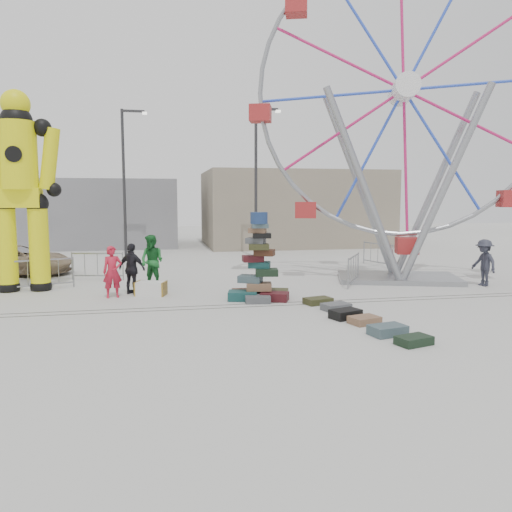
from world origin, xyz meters
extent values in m
plane|color=#9E9E99|center=(0.00, 0.00, 0.00)|extent=(90.00, 90.00, 0.00)
cube|color=#47443F|center=(0.00, 0.60, 0.00)|extent=(40.00, 0.04, 0.01)
cube|color=#47443F|center=(0.00, 1.00, 0.00)|extent=(40.00, 0.04, 0.01)
cube|color=gray|center=(7.00, 20.00, 2.50)|extent=(12.00, 8.00, 5.00)
cube|color=gray|center=(-6.00, 22.00, 2.20)|extent=(10.00, 8.00, 4.40)
cylinder|color=#2D2D30|center=(3.00, 13.00, 4.00)|extent=(0.16, 0.16, 8.00)
cube|color=#2D2D30|center=(3.60, 13.00, 7.90)|extent=(1.20, 0.15, 0.12)
cube|color=silver|center=(4.20, 13.00, 7.80)|extent=(0.25, 0.25, 0.12)
cylinder|color=#2D2D30|center=(-4.00, 15.00, 4.00)|extent=(0.16, 0.16, 8.00)
cube|color=#2D2D30|center=(-3.40, 15.00, 7.90)|extent=(1.20, 0.15, 0.12)
cube|color=silver|center=(-2.80, 15.00, 7.80)|extent=(0.25, 0.25, 0.12)
cube|color=#174747|center=(0.32, 1.61, 0.15)|extent=(1.01, 0.80, 0.29)
cube|color=#471318|center=(1.29, 1.33, 0.13)|extent=(1.00, 0.87, 0.27)
cube|color=#422315|center=(0.48, 2.15, 0.12)|extent=(0.82, 0.59, 0.25)
cube|color=#37391C|center=(1.44, 1.87, 0.13)|extent=(0.95, 0.80, 0.27)
cube|color=#53565A|center=(0.72, 1.15, 0.11)|extent=(0.81, 0.60, 0.22)
cube|color=black|center=(1.02, 2.22, 0.12)|extent=(0.87, 0.74, 0.25)
cube|color=brown|center=(0.85, 1.63, 0.41)|extent=(0.87, 0.67, 0.25)
cube|color=#42585F|center=(0.59, 1.74, 0.65)|extent=(0.86, 0.76, 0.22)
cube|color=black|center=(1.08, 1.54, 0.87)|extent=(0.76, 0.57, 0.22)
cube|color=#174747|center=(0.90, 1.79, 1.08)|extent=(0.78, 0.64, 0.20)
cube|color=#471318|center=(0.69, 1.79, 1.29)|extent=(0.66, 0.47, 0.20)
cube|color=#422315|center=(1.03, 1.64, 1.49)|extent=(0.74, 0.64, 0.20)
cube|color=#37391C|center=(0.84, 1.58, 1.68)|extent=(0.69, 0.52, 0.18)
cube|color=#53565A|center=(0.77, 1.75, 1.86)|extent=(0.70, 0.63, 0.18)
cube|color=black|center=(0.94, 1.61, 2.02)|extent=(0.60, 0.45, 0.16)
cube|color=brown|center=(0.81, 1.70, 2.18)|extent=(0.63, 0.52, 0.16)
cube|color=#42585F|center=(0.88, 1.59, 2.32)|extent=(0.54, 0.38, 0.13)
cylinder|color=navy|center=(0.85, 1.63, 2.57)|extent=(0.54, 0.54, 0.36)
sphere|color=black|center=(-7.29, 4.62, 0.14)|extent=(0.71, 0.71, 0.71)
cylinder|color=#EBEA0C|center=(-7.29, 4.62, 1.50)|extent=(0.66, 0.66, 3.00)
sphere|color=black|center=(-7.29, 4.62, 3.00)|extent=(0.75, 0.75, 0.75)
sphere|color=black|center=(-6.26, 4.64, 0.14)|extent=(0.71, 0.71, 0.71)
cylinder|color=#EBEA0C|center=(-6.26, 4.64, 1.50)|extent=(0.66, 0.66, 3.00)
sphere|color=black|center=(-6.26, 4.64, 3.00)|extent=(0.75, 0.75, 0.75)
cube|color=#EBEA0C|center=(-6.77, 4.63, 3.19)|extent=(1.33, 0.78, 0.66)
cylinder|color=#EBEA0C|center=(-6.77, 4.63, 4.60)|extent=(1.22, 1.22, 2.25)
sphere|color=black|center=(-6.77, 4.63, 5.72)|extent=(1.03, 1.03, 1.03)
sphere|color=#EBEA0C|center=(-6.77, 4.63, 6.29)|extent=(0.94, 0.94, 0.94)
sphere|color=black|center=(-5.97, 4.65, 5.54)|extent=(0.60, 0.60, 0.60)
cylinder|color=#EBEA0C|center=(-5.79, 4.65, 4.50)|extent=(0.78, 0.50, 2.11)
sphere|color=black|center=(-5.69, 4.66, 3.47)|extent=(0.49, 0.49, 0.49)
cube|color=gray|center=(6.93, 4.27, 0.09)|extent=(5.13, 3.97, 0.18)
cylinder|color=gray|center=(5.30, 3.94, 3.61)|extent=(3.07, 1.23, 7.32)
cylinder|color=gray|center=(8.05, 3.05, 3.61)|extent=(3.07, 1.23, 7.32)
cylinder|color=gray|center=(5.80, 5.49, 3.61)|extent=(3.07, 1.23, 7.32)
cylinder|color=gray|center=(8.55, 4.60, 3.61)|extent=(3.07, 1.23, 7.32)
cylinder|color=white|center=(6.93, 4.27, 7.22)|extent=(1.47, 2.17, 0.90)
torus|color=gray|center=(6.93, 4.27, 7.22)|extent=(10.53, 3.57, 11.01)
cube|color=maroon|center=(6.93, 4.27, 1.35)|extent=(1.02, 1.02, 0.63)
cylinder|color=gray|center=(-7.80, 5.59, 1.31)|extent=(0.09, 0.09, 2.63)
cube|color=silver|center=(-2.50, 3.00, 0.22)|extent=(1.09, 0.82, 0.45)
cube|color=#37391C|center=(2.47, 0.61, 0.10)|extent=(0.92, 0.71, 0.19)
cube|color=#53565A|center=(2.70, -0.31, 0.10)|extent=(0.89, 0.73, 0.20)
cube|color=black|center=(2.60, -1.29, 0.12)|extent=(0.92, 0.75, 0.24)
cube|color=brown|center=(2.87, -1.92, 0.10)|extent=(0.85, 0.71, 0.19)
cube|color=#42585F|center=(2.97, -3.02, 0.12)|extent=(0.94, 0.71, 0.24)
cube|color=black|center=(3.18, -3.85, 0.10)|extent=(0.87, 0.67, 0.19)
imported|color=#B5192F|center=(-3.69, 2.85, 0.83)|extent=(0.68, 0.52, 1.67)
imported|color=#196427|center=(-2.46, 4.48, 0.95)|extent=(1.16, 1.12, 1.89)
imported|color=black|center=(-3.11, 3.35, 0.85)|extent=(1.06, 0.89, 1.70)
imported|color=#2A2C38|center=(9.40, 2.49, 0.85)|extent=(0.75, 1.16, 1.70)
imported|color=#907A5D|center=(-8.04, 8.52, 0.63)|extent=(4.67, 2.47, 1.25)
camera|label=1|loc=(-2.24, -13.55, 3.16)|focal=35.00mm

